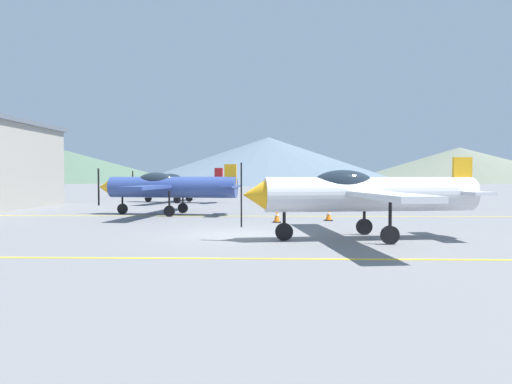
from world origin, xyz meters
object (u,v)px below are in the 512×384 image
(airplane_far, at_px, (177,183))
(traffic_cone_front, at_px, (329,215))
(traffic_cone_side, at_px, (277,216))
(airplane_near, at_px, (361,193))
(airplane_mid, at_px, (167,186))

(airplane_far, xyz_separation_m, traffic_cone_front, (10.22, -14.45, -1.27))
(traffic_cone_side, bearing_deg, airplane_near, -63.45)
(airplane_mid, bearing_deg, airplane_near, -47.18)
(airplane_mid, bearing_deg, traffic_cone_side, -33.38)
(airplane_far, bearing_deg, airplane_near, -63.25)
(airplane_mid, distance_m, traffic_cone_front, 9.08)
(airplane_far, relative_size, traffic_cone_side, 15.64)
(airplane_near, height_order, traffic_cone_side, airplane_near)
(airplane_far, xyz_separation_m, traffic_cone_side, (7.73, -15.30, -1.27))
(airplane_mid, distance_m, traffic_cone_side, 7.25)
(airplane_near, xyz_separation_m, airplane_mid, (-8.68, 9.37, 0.00))
(traffic_cone_side, bearing_deg, airplane_mid, 146.62)
(airplane_near, distance_m, traffic_cone_side, 6.21)
(traffic_cone_front, relative_size, traffic_cone_side, 1.00)
(traffic_cone_front, xyz_separation_m, traffic_cone_side, (-2.49, -0.85, 0.00))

